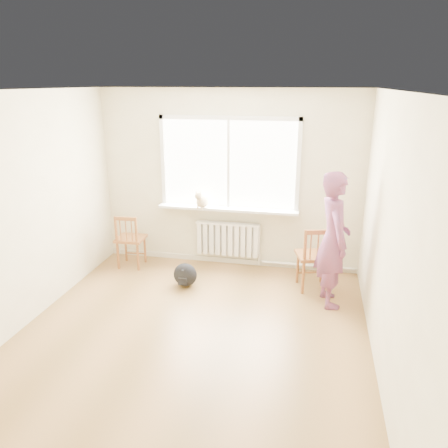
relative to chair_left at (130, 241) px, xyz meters
The scene contains 13 objects.
floor 2.34m from the chair_left, 50.14° to the right, with size 4.50×4.50×0.00m, color olive.
ceiling 3.23m from the chair_left, 50.14° to the right, with size 4.50×4.50×0.00m, color white.
back_wall 1.80m from the chair_left, 18.33° to the left, with size 4.00×0.01×2.70m, color beige.
window 1.97m from the chair_left, 17.45° to the left, with size 2.12×0.05×1.42m.
windowsill 1.60m from the chair_left, 14.39° to the left, with size 2.15×0.22×0.04m, color white.
radiator 1.52m from the chair_left, 15.06° to the left, with size 1.00×0.12×0.55m.
heating_pipe 2.78m from the chair_left, ahead, with size 0.04×0.04×1.40m, color silver.
baseboard 1.59m from the chair_left, 17.81° to the left, with size 4.00×0.03×0.08m, color beige.
chair_left is the anchor object (origin of this frame).
chair_right 2.82m from the chair_left, ahead, with size 0.55×0.54×0.92m.
person 3.10m from the chair_left, 10.37° to the right, with size 0.64×0.42×1.76m, color #C54178.
cat 1.30m from the chair_left, 14.87° to the left, with size 0.24×0.44×0.29m.
backpack 1.17m from the chair_left, 24.61° to the right, with size 0.34×0.25×0.34m, color black.
Camera 1 is at (1.28, -4.13, 2.78)m, focal length 35.00 mm.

